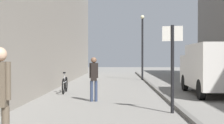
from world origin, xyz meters
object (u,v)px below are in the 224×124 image
at_px(delivery_van, 213,68).
at_px(lamp_post, 142,43).
at_px(street_sign_post, 172,61).
at_px(pedestrian_main_foreground, 94,76).
at_px(bicycle_leaning, 65,85).
at_px(pedestrian_mid_block, 0,95).

distance_m(delivery_van, lamp_post, 9.62).
relative_size(street_sign_post, lamp_post, 0.55).
relative_size(delivery_van, lamp_post, 1.03).
distance_m(pedestrian_main_foreground, bicycle_leaning, 3.24).
relative_size(lamp_post, bicycle_leaning, 2.69).
bearing_deg(pedestrian_mid_block, delivery_van, -124.56).
height_order(pedestrian_main_foreground, street_sign_post, street_sign_post).
distance_m(pedestrian_mid_block, delivery_van, 10.71).
distance_m(street_sign_post, lamp_post, 13.79).
bearing_deg(delivery_van, bicycle_leaning, 175.85).
relative_size(pedestrian_mid_block, lamp_post, 0.38).
relative_size(pedestrian_main_foreground, pedestrian_mid_block, 0.92).
bearing_deg(pedestrian_main_foreground, lamp_post, 67.16).
relative_size(delivery_van, street_sign_post, 1.89).
bearing_deg(lamp_post, bicycle_leaning, -116.41).
bearing_deg(pedestrian_main_foreground, bicycle_leaning, 109.90).
relative_size(pedestrian_main_foreground, bicycle_leaning, 0.94).
height_order(pedestrian_mid_block, street_sign_post, street_sign_post).
height_order(delivery_van, street_sign_post, street_sign_post).
distance_m(pedestrian_mid_block, bicycle_leaning, 9.49).
xyz_separation_m(pedestrian_main_foreground, pedestrian_mid_block, (-0.98, -6.68, 0.09)).
distance_m(lamp_post, bicycle_leaning, 9.83).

